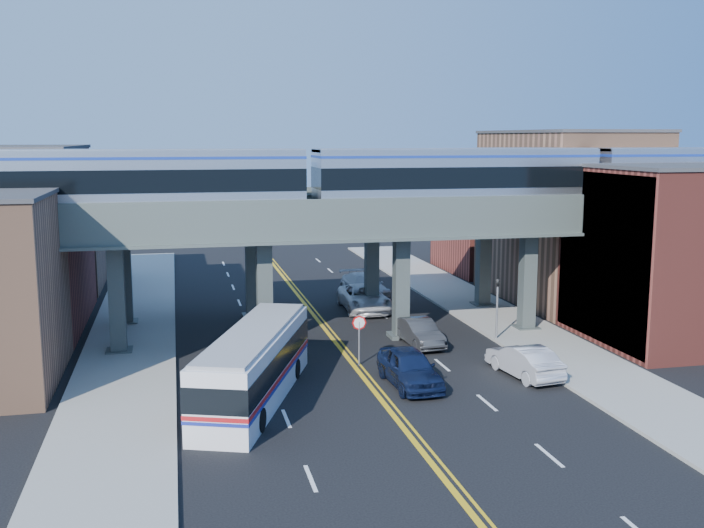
{
  "coord_description": "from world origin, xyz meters",
  "views": [
    {
      "loc": [
        -8.76,
        -35.3,
        11.68
      ],
      "look_at": [
        0.55,
        5.76,
        4.88
      ],
      "focal_mm": 40.0,
      "sensor_mm": 36.0,
      "label": 1
    }
  ],
  "objects_px": {
    "car_lane_c": "(364,298)",
    "car_lane_d": "(365,286)",
    "transit_train": "(456,177)",
    "car_parked_curb": "(524,361)",
    "stop_sign": "(359,332)",
    "traffic_signal": "(497,302)",
    "car_lane_a": "(410,368)",
    "car_lane_b": "(419,332)",
    "transit_bus": "(254,366)"
  },
  "relations": [
    {
      "from": "car_lane_c",
      "to": "car_lane_d",
      "type": "distance_m",
      "value": 4.28
    },
    {
      "from": "transit_train",
      "to": "car_parked_curb",
      "type": "xyz_separation_m",
      "value": [
        0.55,
        -8.71,
        -8.63
      ]
    },
    {
      "from": "stop_sign",
      "to": "car_lane_d",
      "type": "bearing_deg",
      "value": 75.34
    },
    {
      "from": "traffic_signal",
      "to": "car_lane_a",
      "type": "distance_m",
      "value": 10.17
    },
    {
      "from": "transit_train",
      "to": "car_lane_b",
      "type": "height_order",
      "value": "transit_train"
    },
    {
      "from": "car_lane_d",
      "to": "car_parked_curb",
      "type": "height_order",
      "value": "car_lane_d"
    },
    {
      "from": "stop_sign",
      "to": "car_lane_a",
      "type": "xyz_separation_m",
      "value": [
        1.55,
        -3.88,
        -0.88
      ]
    },
    {
      "from": "transit_train",
      "to": "transit_bus",
      "type": "xyz_separation_m",
      "value": [
        -12.79,
        -9.29,
        -7.85
      ]
    },
    {
      "from": "car_lane_a",
      "to": "car_lane_d",
      "type": "height_order",
      "value": "car_lane_a"
    },
    {
      "from": "car_lane_c",
      "to": "car_parked_curb",
      "type": "distance_m",
      "value": 16.8
    },
    {
      "from": "car_lane_b",
      "to": "stop_sign",
      "type": "bearing_deg",
      "value": -147.91
    },
    {
      "from": "transit_train",
      "to": "traffic_signal",
      "type": "bearing_deg",
      "value": -45.76
    },
    {
      "from": "car_lane_b",
      "to": "car_lane_d",
      "type": "height_order",
      "value": "car_lane_d"
    },
    {
      "from": "car_lane_c",
      "to": "car_lane_d",
      "type": "xyz_separation_m",
      "value": [
        1.04,
        4.15,
        0.01
      ]
    },
    {
      "from": "transit_train",
      "to": "transit_bus",
      "type": "bearing_deg",
      "value": -144.02
    },
    {
      "from": "traffic_signal",
      "to": "car_lane_c",
      "type": "height_order",
      "value": "traffic_signal"
    },
    {
      "from": "traffic_signal",
      "to": "car_lane_b",
      "type": "bearing_deg",
      "value": 179.04
    },
    {
      "from": "traffic_signal",
      "to": "car_lane_d",
      "type": "bearing_deg",
      "value": 108.26
    },
    {
      "from": "stop_sign",
      "to": "car_lane_b",
      "type": "height_order",
      "value": "stop_sign"
    },
    {
      "from": "traffic_signal",
      "to": "car_lane_b",
      "type": "relative_size",
      "value": 0.9
    },
    {
      "from": "stop_sign",
      "to": "car_lane_c",
      "type": "distance_m",
      "value": 13.03
    },
    {
      "from": "stop_sign",
      "to": "traffic_signal",
      "type": "xyz_separation_m",
      "value": [
        8.9,
        3.0,
        0.54
      ]
    },
    {
      "from": "stop_sign",
      "to": "car_lane_c",
      "type": "height_order",
      "value": "stop_sign"
    },
    {
      "from": "transit_train",
      "to": "car_lane_b",
      "type": "xyz_separation_m",
      "value": [
        -2.71,
        -1.92,
        -8.68
      ]
    },
    {
      "from": "stop_sign",
      "to": "traffic_signal",
      "type": "height_order",
      "value": "traffic_signal"
    },
    {
      "from": "car_lane_a",
      "to": "car_lane_b",
      "type": "relative_size",
      "value": 1.14
    },
    {
      "from": "traffic_signal",
      "to": "car_parked_curb",
      "type": "bearing_deg",
      "value": -101.81
    },
    {
      "from": "car_lane_a",
      "to": "transit_train",
      "type": "bearing_deg",
      "value": 56.34
    },
    {
      "from": "car_lane_a",
      "to": "car_lane_d",
      "type": "xyz_separation_m",
      "value": [
        2.82,
        20.6,
        -0.01
      ]
    },
    {
      "from": "car_lane_d",
      "to": "transit_train",
      "type": "bearing_deg",
      "value": -83.05
    },
    {
      "from": "transit_train",
      "to": "car_lane_a",
      "type": "bearing_deg",
      "value": -121.31
    },
    {
      "from": "traffic_signal",
      "to": "car_lane_a",
      "type": "bearing_deg",
      "value": -136.88
    },
    {
      "from": "car_lane_d",
      "to": "car_parked_curb",
      "type": "distance_m",
      "value": 20.66
    },
    {
      "from": "transit_bus",
      "to": "car_lane_c",
      "type": "bearing_deg",
      "value": -8.33
    },
    {
      "from": "transit_bus",
      "to": "car_lane_a",
      "type": "height_order",
      "value": "transit_bus"
    },
    {
      "from": "stop_sign",
      "to": "car_lane_c",
      "type": "bearing_deg",
      "value": 75.15
    },
    {
      "from": "stop_sign",
      "to": "car_lane_a",
      "type": "relative_size",
      "value": 0.51
    },
    {
      "from": "transit_bus",
      "to": "car_parked_curb",
      "type": "xyz_separation_m",
      "value": [
        13.34,
        0.58,
        -0.77
      ]
    },
    {
      "from": "transit_bus",
      "to": "car_lane_b",
      "type": "bearing_deg",
      "value": -33.64
    },
    {
      "from": "stop_sign",
      "to": "car_lane_c",
      "type": "xyz_separation_m",
      "value": [
        3.33,
        12.57,
        -0.9
      ]
    },
    {
      "from": "stop_sign",
      "to": "car_lane_d",
      "type": "distance_m",
      "value": 17.3
    },
    {
      "from": "traffic_signal",
      "to": "car_lane_d",
      "type": "height_order",
      "value": "traffic_signal"
    },
    {
      "from": "car_parked_curb",
      "to": "car_lane_a",
      "type": "bearing_deg",
      "value": -5.93
    },
    {
      "from": "car_lane_b",
      "to": "car_lane_d",
      "type": "xyz_separation_m",
      "value": [
        0.13,
        13.64,
        0.13
      ]
    },
    {
      "from": "stop_sign",
      "to": "car_parked_curb",
      "type": "height_order",
      "value": "stop_sign"
    },
    {
      "from": "car_lane_c",
      "to": "car_lane_b",
      "type": "bearing_deg",
      "value": -82.94
    },
    {
      "from": "stop_sign",
      "to": "car_lane_d",
      "type": "relative_size",
      "value": 0.44
    },
    {
      "from": "stop_sign",
      "to": "car_parked_curb",
      "type": "relative_size",
      "value": 0.54
    },
    {
      "from": "traffic_signal",
      "to": "transit_bus",
      "type": "bearing_deg",
      "value": -153.69
    },
    {
      "from": "stop_sign",
      "to": "traffic_signal",
      "type": "bearing_deg",
      "value": 18.63
    }
  ]
}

